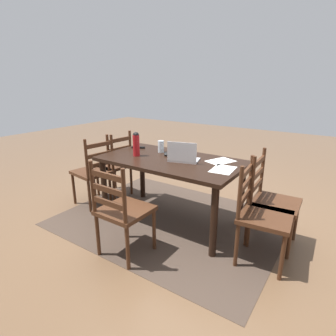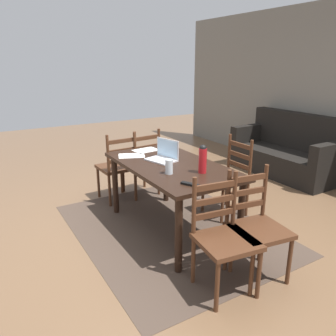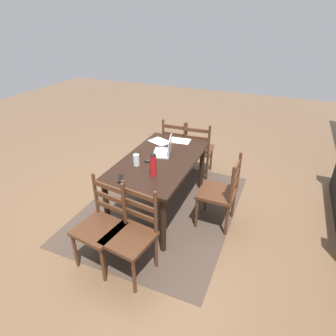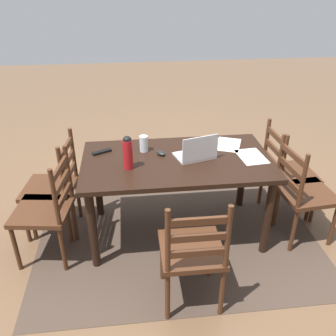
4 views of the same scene
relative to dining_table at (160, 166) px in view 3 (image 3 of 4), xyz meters
name	(u,v)px [view 3 (image 3 of 4)]	position (x,y,z in m)	size (l,w,h in m)	color
ground_plane	(160,208)	(0.00, 0.00, -0.67)	(14.00, 14.00, 0.00)	brown
area_rug	(160,207)	(0.00, 0.00, -0.67)	(2.51, 1.96, 0.01)	#47382D
dining_table	(160,166)	(0.00, 0.00, 0.00)	(1.60, 0.88, 0.77)	black
chair_left_far	(198,150)	(-1.09, 0.18, -0.21)	(0.48, 0.48, 0.95)	#4C2B19
chair_right_far	(131,235)	(1.09, 0.18, -0.21)	(0.50, 0.50, 0.95)	#4C2B19
chair_left_near	(178,146)	(-1.09, -0.17, -0.21)	(0.46, 0.46, 0.95)	#4C2B19
chair_far_head	(220,193)	(0.00, 0.81, -0.21)	(0.44, 0.44, 0.95)	#4C2B19
chair_right_near	(102,226)	(1.09, -0.17, -0.21)	(0.49, 0.49, 0.95)	#4C2B19
laptop	(165,150)	(-0.17, 0.01, 0.16)	(0.37, 0.30, 0.23)	silver
water_bottle	(153,164)	(0.41, 0.11, 0.24)	(0.08, 0.08, 0.28)	red
drinking_glass	(136,160)	(0.27, -0.19, 0.17)	(0.07, 0.07, 0.14)	silver
computer_mouse	(148,160)	(0.13, -0.10, 0.11)	(0.06, 0.10, 0.03)	black
tv_remote	(120,179)	(0.64, -0.19, 0.11)	(0.04, 0.17, 0.02)	black
paper_stack_left	(180,141)	(-0.64, 0.03, 0.10)	(0.21, 0.30, 0.00)	white
paper_stack_right	(160,141)	(-0.50, -0.23, 0.10)	(0.21, 0.30, 0.00)	white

